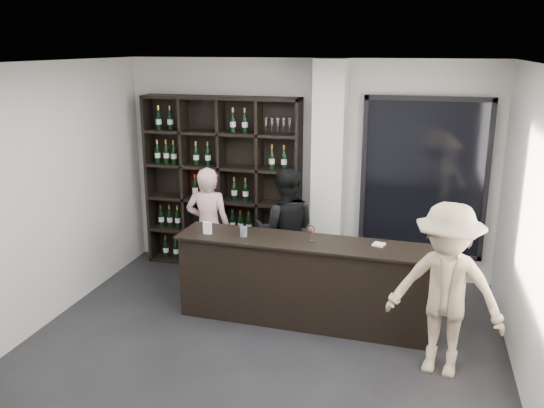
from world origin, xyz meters
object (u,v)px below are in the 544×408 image
(wine_shelf, at_px, (222,184))
(customer, at_px, (446,291))
(tasting_counter, at_px, (307,282))
(taster_pink, at_px, (208,227))
(taster_black, at_px, (285,231))

(wine_shelf, xyz_separation_m, customer, (2.95, -2.15, -0.35))
(tasting_counter, xyz_separation_m, customer, (1.45, -0.69, 0.36))
(customer, bearing_deg, wine_shelf, 156.37)
(customer, bearing_deg, taster_pink, 166.13)
(wine_shelf, distance_m, customer, 3.67)
(wine_shelf, relative_size, customer, 1.42)
(tasting_counter, distance_m, taster_black, 0.96)
(wine_shelf, xyz_separation_m, tasting_counter, (1.50, -1.46, -0.71))
(wine_shelf, height_order, taster_black, wine_shelf)
(tasting_counter, relative_size, taster_black, 1.83)
(taster_black, height_order, customer, customer)
(wine_shelf, relative_size, taster_pink, 1.52)
(tasting_counter, bearing_deg, wine_shelf, 138.48)
(taster_pink, height_order, customer, customer)
(taster_pink, relative_size, customer, 0.93)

